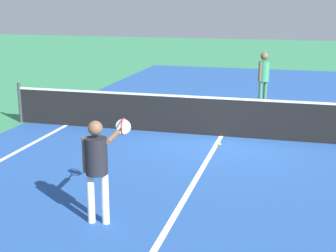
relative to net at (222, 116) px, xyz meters
name	(u,v)px	position (x,y,z in m)	size (l,w,h in m)	color
ground_plane	(221,136)	(0.00, 0.00, -0.49)	(60.00, 60.00, 0.00)	#337F51
court_surface_inbounds	(221,136)	(0.00, 0.00, -0.49)	(10.62, 24.40, 0.00)	#234C93
line_center_service	(194,182)	(0.00, -3.20, -0.49)	(0.10, 6.40, 0.01)	white
net	(222,116)	(0.00, 0.00, 0.00)	(10.96, 0.09, 1.07)	#33383D
player_near	(97,160)	(-1.03, -5.14, 0.47)	(0.43, 1.19, 1.56)	white
player_far	(264,74)	(0.72, 3.34, 0.56)	(0.32, 0.36, 1.71)	#3F7247
tennis_ball_near_net	(220,144)	(0.08, -0.79, -0.46)	(0.07, 0.07, 0.07)	#CCE033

